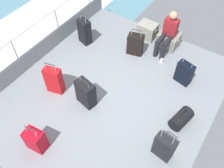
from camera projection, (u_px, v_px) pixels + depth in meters
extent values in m
cube|color=gray|center=(112.00, 93.00, 5.63)|extent=(4.40, 5.20, 0.06)
cube|color=gray|center=(42.00, 49.00, 6.19)|extent=(0.06, 5.20, 0.45)
cylinder|color=silver|center=(18.00, 57.00, 5.62)|extent=(0.04, 0.04, 1.00)
cylinder|color=silver|center=(58.00, 26.00, 6.34)|extent=(0.04, 0.04, 1.00)
cylinder|color=silver|center=(90.00, 2.00, 7.07)|extent=(0.04, 0.04, 1.00)
cylinder|color=silver|center=(34.00, 24.00, 5.59)|extent=(0.04, 4.16, 0.04)
cube|color=white|center=(11.00, 45.00, 7.13)|extent=(2.40, 7.28, 0.01)
cube|color=gray|center=(147.00, 30.00, 6.69)|extent=(0.49, 0.39, 0.42)
torus|color=tan|center=(139.00, 25.00, 6.72)|extent=(0.02, 0.12, 0.12)
torus|color=tan|center=(156.00, 31.00, 6.54)|extent=(0.02, 0.12, 0.12)
cube|color=gray|center=(168.00, 40.00, 6.47)|extent=(0.54, 0.49, 0.39)
torus|color=tan|center=(160.00, 34.00, 6.51)|extent=(0.02, 0.12, 0.12)
torus|color=tan|center=(179.00, 41.00, 6.31)|extent=(0.02, 0.12, 0.12)
cube|color=maroon|center=(171.00, 27.00, 6.11)|extent=(0.34, 0.20, 0.48)
sphere|color=tan|center=(174.00, 15.00, 5.83)|extent=(0.20, 0.20, 0.20)
cylinder|color=black|center=(167.00, 41.00, 6.07)|extent=(0.12, 0.40, 0.12)
cylinder|color=black|center=(162.00, 53.00, 6.15)|extent=(0.11, 0.11, 0.39)
cylinder|color=black|center=(161.00, 39.00, 6.14)|extent=(0.12, 0.40, 0.12)
cylinder|color=black|center=(156.00, 50.00, 6.21)|extent=(0.11, 0.11, 0.39)
cube|color=red|center=(54.00, 80.00, 5.38)|extent=(0.41, 0.29, 0.69)
cylinder|color=#A5A8AD|center=(45.00, 66.00, 5.07)|extent=(0.02, 0.02, 0.17)
cylinder|color=#A5A8AD|center=(55.00, 68.00, 5.02)|extent=(0.02, 0.02, 0.17)
cylinder|color=#2D2D2D|center=(49.00, 64.00, 4.98)|extent=(0.24, 0.08, 0.02)
cube|color=silver|center=(55.00, 71.00, 5.29)|extent=(0.05, 0.02, 0.08)
cube|color=black|center=(184.00, 73.00, 5.60)|extent=(0.41, 0.26, 0.57)
cylinder|color=#A5A8AD|center=(183.00, 60.00, 5.39)|extent=(0.02, 0.02, 0.09)
cylinder|color=#A5A8AD|center=(192.00, 66.00, 5.29)|extent=(0.02, 0.02, 0.09)
cylinder|color=#2D2D2D|center=(188.00, 62.00, 5.30)|extent=(0.25, 0.07, 0.02)
cube|color=green|center=(188.00, 67.00, 5.53)|extent=(0.05, 0.02, 0.08)
cube|color=black|center=(86.00, 93.00, 5.18)|extent=(0.47, 0.32, 0.65)
cylinder|color=#A5A8AD|center=(80.00, 79.00, 4.95)|extent=(0.02, 0.02, 0.09)
cylinder|color=#A5A8AD|center=(88.00, 86.00, 4.84)|extent=(0.02, 0.02, 0.09)
cylinder|color=#2D2D2D|center=(84.00, 81.00, 4.86)|extent=(0.28, 0.07, 0.02)
cube|color=white|center=(89.00, 84.00, 5.08)|extent=(0.05, 0.02, 0.08)
cube|color=black|center=(85.00, 32.00, 6.44)|extent=(0.39, 0.31, 0.69)
cylinder|color=#A5A8AD|center=(81.00, 17.00, 6.17)|extent=(0.02, 0.02, 0.14)
cylinder|color=#A5A8AD|center=(86.00, 20.00, 6.07)|extent=(0.02, 0.02, 0.14)
cylinder|color=#2D2D2D|center=(83.00, 16.00, 6.07)|extent=(0.22, 0.08, 0.02)
cube|color=green|center=(88.00, 28.00, 6.44)|extent=(0.05, 0.02, 0.08)
cube|color=#B70C1E|center=(36.00, 140.00, 4.57)|extent=(0.39, 0.30, 0.51)
cylinder|color=#A5A8AD|center=(26.00, 129.00, 4.33)|extent=(0.02, 0.02, 0.17)
cylinder|color=#A5A8AD|center=(36.00, 134.00, 4.27)|extent=(0.02, 0.02, 0.17)
cylinder|color=#2D2D2D|center=(30.00, 129.00, 4.23)|extent=(0.24, 0.05, 0.02)
cube|color=green|center=(39.00, 133.00, 4.59)|extent=(0.05, 0.01, 0.08)
cube|color=black|center=(135.00, 44.00, 6.22)|extent=(0.45, 0.34, 0.56)
cylinder|color=#A5A8AD|center=(132.00, 32.00, 5.96)|extent=(0.02, 0.02, 0.18)
cylinder|color=#A5A8AD|center=(141.00, 34.00, 5.91)|extent=(0.02, 0.02, 0.18)
cylinder|color=#2D2D2D|center=(137.00, 30.00, 5.87)|extent=(0.25, 0.08, 0.02)
cube|color=silver|center=(137.00, 38.00, 6.21)|extent=(0.05, 0.02, 0.08)
cube|color=black|center=(164.00, 147.00, 4.43)|extent=(0.40, 0.23, 0.60)
cylinder|color=#A5A8AD|center=(162.00, 133.00, 4.16)|extent=(0.02, 0.02, 0.21)
cylinder|color=#A5A8AD|center=(173.00, 141.00, 4.07)|extent=(0.02, 0.02, 0.21)
cylinder|color=#2D2D2D|center=(169.00, 134.00, 4.03)|extent=(0.25, 0.05, 0.02)
cube|color=silver|center=(168.00, 139.00, 4.34)|extent=(0.05, 0.01, 0.08)
cylinder|color=black|center=(181.00, 119.00, 4.99)|extent=(0.39, 0.57, 0.29)
torus|color=black|center=(183.00, 115.00, 4.87)|extent=(0.07, 0.24, 0.25)
cylinder|color=white|center=(162.00, 61.00, 6.18)|extent=(0.08, 0.08, 0.10)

